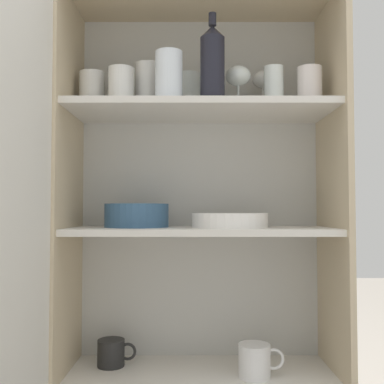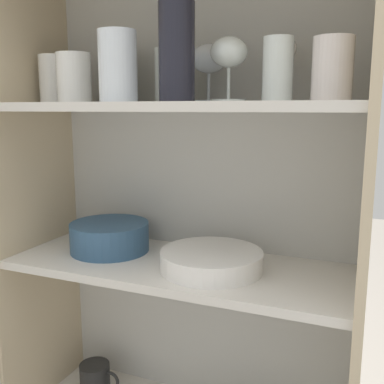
{
  "view_description": "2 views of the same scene",
  "coord_description": "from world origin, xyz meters",
  "px_view_note": "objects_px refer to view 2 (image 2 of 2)",
  "views": [
    {
      "loc": [
        -0.03,
        -1.25,
        0.79
      ],
      "look_at": [
        -0.03,
        0.2,
        0.85
      ],
      "focal_mm": 42.0,
      "sensor_mm": 36.0,
      "label": 1
    },
    {
      "loc": [
        0.42,
        -0.78,
        1.1
      ],
      "look_at": [
        0.03,
        0.18,
        0.91
      ],
      "focal_mm": 42.0,
      "sensor_mm": 36.0,
      "label": 2
    }
  ],
  "objects_px": {
    "mixing_bowl_large": "(110,236)",
    "wine_bottle": "(177,42)",
    "coffee_mug_primary": "(96,378)",
    "plate_stack_white": "(211,260)"
  },
  "relations": [
    {
      "from": "mixing_bowl_large",
      "to": "wine_bottle",
      "type": "bearing_deg",
      "value": -21.9
    },
    {
      "from": "coffee_mug_primary",
      "to": "mixing_bowl_large",
      "type": "bearing_deg",
      "value": -16.8
    },
    {
      "from": "wine_bottle",
      "to": "mixing_bowl_large",
      "type": "height_order",
      "value": "wine_bottle"
    },
    {
      "from": "wine_bottle",
      "to": "plate_stack_white",
      "type": "bearing_deg",
      "value": 48.6
    },
    {
      "from": "wine_bottle",
      "to": "coffee_mug_primary",
      "type": "distance_m",
      "value": 0.95
    },
    {
      "from": "plate_stack_white",
      "to": "coffee_mug_primary",
      "type": "distance_m",
      "value": 0.56
    },
    {
      "from": "plate_stack_white",
      "to": "coffee_mug_primary",
      "type": "relative_size",
      "value": 1.9
    },
    {
      "from": "wine_bottle",
      "to": "plate_stack_white",
      "type": "height_order",
      "value": "wine_bottle"
    },
    {
      "from": "wine_bottle",
      "to": "coffee_mug_primary",
      "type": "height_order",
      "value": "wine_bottle"
    },
    {
      "from": "plate_stack_white",
      "to": "coffee_mug_primary",
      "type": "xyz_separation_m",
      "value": [
        -0.37,
        0.06,
        -0.42
      ]
    }
  ]
}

